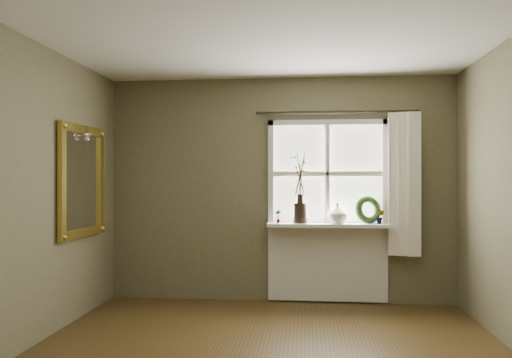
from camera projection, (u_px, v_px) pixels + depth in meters
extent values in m
plane|color=silver|center=(263.00, 13.00, 3.56)|extent=(4.50, 4.50, 0.00)
cube|color=brown|center=(280.00, 189.00, 5.85)|extent=(4.00, 0.10, 2.60)
cube|color=brown|center=(186.00, 222.00, 1.27)|extent=(4.00, 0.10, 2.60)
cube|color=silver|center=(327.00, 225.00, 5.71)|extent=(1.36, 0.06, 0.06)
cube|color=silver|center=(327.00, 122.00, 5.72)|extent=(1.36, 0.06, 0.06)
cube|color=silver|center=(271.00, 174.00, 5.78)|extent=(0.06, 0.06, 1.24)
cube|color=silver|center=(385.00, 174.00, 5.65)|extent=(0.06, 0.06, 1.24)
cube|color=silver|center=(327.00, 174.00, 5.71)|extent=(1.24, 0.05, 0.04)
cube|color=silver|center=(327.00, 174.00, 5.71)|extent=(0.04, 0.05, 1.12)
cube|color=white|center=(299.00, 148.00, 5.77)|extent=(0.59, 0.01, 0.53)
cube|color=white|center=(356.00, 148.00, 5.71)|extent=(0.59, 0.01, 0.53)
cube|color=white|center=(299.00, 199.00, 5.77)|extent=(0.59, 0.01, 0.53)
cube|color=white|center=(356.00, 200.00, 5.71)|extent=(0.59, 0.01, 0.53)
cube|color=silver|center=(328.00, 225.00, 5.61)|extent=(1.36, 0.26, 0.04)
cube|color=silver|center=(327.00, 263.00, 5.72)|extent=(1.36, 0.04, 0.88)
cylinder|color=black|center=(300.00, 213.00, 5.64)|extent=(0.21, 0.21, 0.23)
imported|color=beige|center=(338.00, 213.00, 5.60)|extent=(0.23, 0.23, 0.23)
torus|color=#29451E|center=(368.00, 213.00, 5.61)|extent=(0.35, 0.26, 0.33)
imported|color=#29451E|center=(278.00, 216.00, 5.67)|extent=(0.09, 0.08, 0.15)
imported|color=#29451E|center=(380.00, 217.00, 5.56)|extent=(0.09, 0.08, 0.16)
cube|color=white|center=(404.00, 184.00, 5.54)|extent=(0.36, 0.12, 1.59)
cylinder|color=black|center=(336.00, 112.00, 5.66)|extent=(1.84, 0.03, 0.03)
cube|color=white|center=(82.00, 181.00, 5.08)|extent=(0.02, 0.79, 0.97)
cube|color=#B29534|center=(83.00, 130.00, 5.08)|extent=(0.05, 0.95, 0.08)
cube|color=#B29534|center=(83.00, 233.00, 5.07)|extent=(0.05, 0.95, 0.08)
cube|color=#B29534|center=(62.00, 181.00, 4.64)|extent=(0.05, 0.08, 0.97)
cube|color=#B29534|center=(100.00, 181.00, 5.51)|extent=(0.05, 0.08, 0.97)
sphere|color=silver|center=(86.00, 135.00, 5.04)|extent=(0.04, 0.04, 0.04)
sphere|color=silver|center=(87.00, 139.00, 5.07)|extent=(0.04, 0.04, 0.04)
sphere|color=silver|center=(89.00, 135.00, 5.10)|extent=(0.04, 0.04, 0.04)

